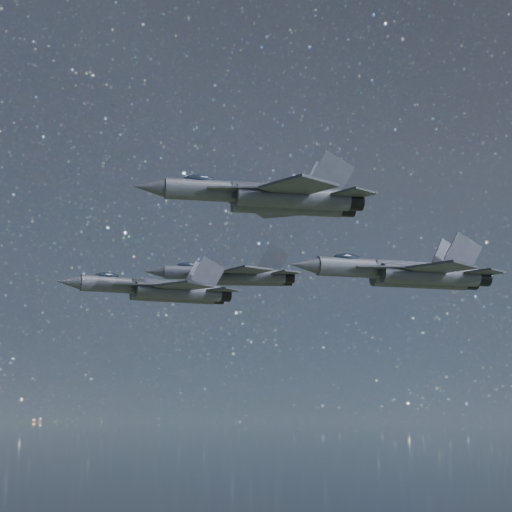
{
  "coord_description": "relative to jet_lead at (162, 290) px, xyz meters",
  "views": [
    {
      "loc": [
        -1.81,
        -77.81,
        142.42
      ],
      "look_at": [
        -0.95,
        1.68,
        157.89
      ],
      "focal_mm": 60.0,
      "sensor_mm": 36.0,
      "label": 1
    }
  ],
  "objects": [
    {
      "name": "jet_slot",
      "position": [
        23.6,
        -4.59,
        0.91
      ],
      "size": [
        20.29,
        13.8,
        5.1
      ],
      "rotation": [
        0.0,
        0.0,
        0.25
      ],
      "color": "#32353E"
    },
    {
      "name": "jet_lead",
      "position": [
        0.0,
        0.0,
        0.0
      ],
      "size": [
        17.72,
        11.78,
        4.51
      ],
      "rotation": [
        0.0,
        0.0,
        0.36
      ],
      "color": "#32353E"
    },
    {
      "name": "jet_right",
      "position": [
        10.37,
        -16.87,
        4.98
      ],
      "size": [
        19.3,
        13.3,
        4.84
      ],
      "rotation": [
        0.0,
        0.0,
        0.19
      ],
      "color": "#32353E"
    },
    {
      "name": "jet_left",
      "position": [
        7.08,
        7.05,
        2.69
      ],
      "size": [
        16.72,
        11.78,
        4.23
      ],
      "rotation": [
        0.0,
        0.0,
        0.07
      ],
      "color": "#32353E"
    }
  ]
}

